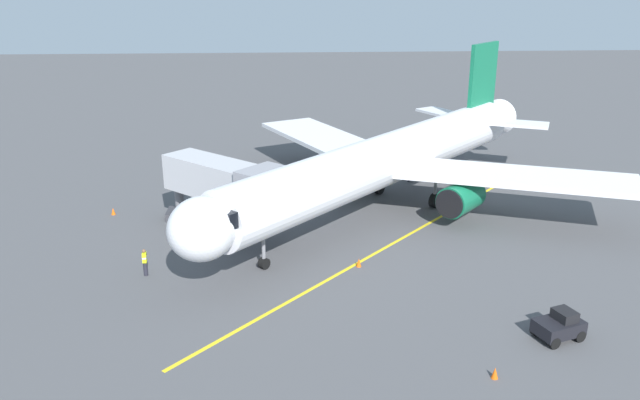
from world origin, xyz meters
TOP-DOWN VIEW (x-y plane):
  - ground_plane at (0.00, 0.00)m, footprint 220.00×220.00m
  - apron_lead_in_line at (-0.73, 5.43)m, footprint 27.25×29.61m
  - airplane at (-0.92, -0.78)m, footprint 32.69×33.42m
  - jet_bridge at (10.67, 3.89)m, footprint 9.74×9.22m
  - ground_crew_marshaller at (15.52, 9.89)m, footprint 0.28×0.42m
  - ground_crew_wing_walker at (-3.98, -7.75)m, footprint 0.45×0.35m
  - ground_crew_loader at (-7.34, -2.68)m, footprint 0.47×0.44m
  - tug_near_nose at (-6.43, 18.42)m, footprint 2.67×2.20m
  - safety_cone_nose_left at (20.02, -0.88)m, footprint 0.32×0.32m
  - safety_cone_nose_right at (2.52, 9.46)m, footprint 0.32×0.32m
  - safety_cone_wing_port at (-2.18, 21.55)m, footprint 0.32×0.32m

SIDE VIEW (x-z plane):
  - ground_plane at x=0.00m, z-range 0.00..0.00m
  - apron_lead_in_line at x=-0.73m, z-range 0.00..0.01m
  - safety_cone_nose_left at x=20.02m, z-range 0.00..0.55m
  - safety_cone_nose_right at x=2.52m, z-range 0.00..0.55m
  - safety_cone_wing_port at x=-2.18m, z-range 0.00..0.55m
  - tug_near_nose at x=-6.43m, z-range -0.05..1.45m
  - ground_crew_marshaller at x=15.52m, z-range 0.03..1.74m
  - ground_crew_wing_walker at x=-3.98m, z-range 0.03..1.74m
  - ground_crew_loader at x=-7.34m, z-range 0.03..1.74m
  - jet_bridge at x=10.67m, z-range 1.06..6.46m
  - airplane at x=-0.92m, z-range -1.75..9.75m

